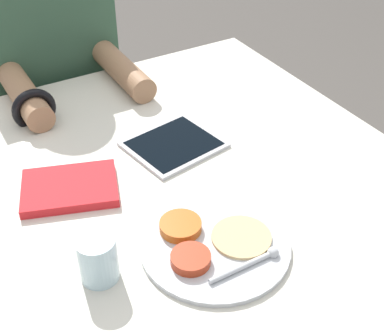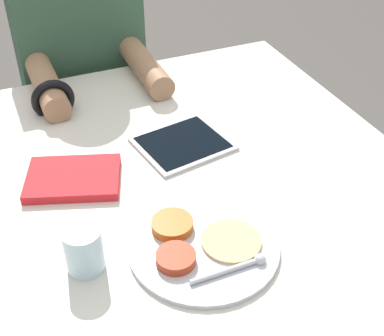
{
  "view_description": "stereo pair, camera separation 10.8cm",
  "coord_description": "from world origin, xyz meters",
  "px_view_note": "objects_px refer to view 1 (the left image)",
  "views": [
    {
      "loc": [
        -0.37,
        -0.81,
        1.44
      ],
      "look_at": [
        0.06,
        -0.07,
        0.78
      ],
      "focal_mm": 50.0,
      "sensor_mm": 36.0,
      "label": 1
    },
    {
      "loc": [
        -0.28,
        -0.86,
        1.44
      ],
      "look_at": [
        0.06,
        -0.07,
        0.78
      ],
      "focal_mm": 50.0,
      "sensor_mm": 36.0,
      "label": 2
    }
  ],
  "objects_px": {
    "red_notebook": "(70,188)",
    "thali_tray": "(212,244)",
    "drinking_glass": "(98,259)",
    "tablet_device": "(174,145)",
    "person_diner": "(57,102)"
  },
  "relations": [
    {
      "from": "person_diner",
      "to": "thali_tray",
      "type": "bearing_deg",
      "value": -89.16
    },
    {
      "from": "thali_tray",
      "to": "drinking_glass",
      "type": "relative_size",
      "value": 3.2
    },
    {
      "from": "thali_tray",
      "to": "drinking_glass",
      "type": "height_order",
      "value": "drinking_glass"
    },
    {
      "from": "person_diner",
      "to": "drinking_glass",
      "type": "xyz_separation_m",
      "value": [
        -0.19,
        -0.86,
        0.18
      ]
    },
    {
      "from": "thali_tray",
      "to": "tablet_device",
      "type": "distance_m",
      "value": 0.33
    },
    {
      "from": "drinking_glass",
      "to": "thali_tray",
      "type": "bearing_deg",
      "value": -10.66
    },
    {
      "from": "red_notebook",
      "to": "thali_tray",
      "type": "bearing_deg",
      "value": -58.97
    },
    {
      "from": "tablet_device",
      "to": "drinking_glass",
      "type": "height_order",
      "value": "drinking_glass"
    },
    {
      "from": "red_notebook",
      "to": "tablet_device",
      "type": "distance_m",
      "value": 0.27
    },
    {
      "from": "thali_tray",
      "to": "tablet_device",
      "type": "relative_size",
      "value": 1.23
    },
    {
      "from": "red_notebook",
      "to": "tablet_device",
      "type": "height_order",
      "value": "red_notebook"
    },
    {
      "from": "tablet_device",
      "to": "drinking_glass",
      "type": "xyz_separation_m",
      "value": [
        -0.3,
        -0.28,
        0.04
      ]
    },
    {
      "from": "thali_tray",
      "to": "drinking_glass",
      "type": "distance_m",
      "value": 0.21
    },
    {
      "from": "thali_tray",
      "to": "person_diner",
      "type": "distance_m",
      "value": 0.91
    },
    {
      "from": "red_notebook",
      "to": "person_diner",
      "type": "relative_size",
      "value": 0.19
    }
  ]
}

